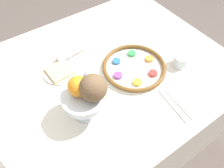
# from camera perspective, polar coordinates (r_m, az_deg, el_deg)

# --- Properties ---
(ground_plane) EXTENTS (8.00, 8.00, 0.00)m
(ground_plane) POSITION_cam_1_polar(r_m,az_deg,el_deg) (1.70, -4.19, -14.66)
(ground_plane) COLOR #564C47
(dining_table) EXTENTS (1.45, 1.00, 0.74)m
(dining_table) POSITION_cam_1_polar(r_m,az_deg,el_deg) (1.37, -5.09, -8.44)
(dining_table) COLOR silver
(dining_table) RESTS_ON ground_plane
(seder_plate) EXTENTS (0.32, 0.32, 0.03)m
(seder_plate) POSITION_cam_1_polar(r_m,az_deg,el_deg) (1.09, 5.79, 4.39)
(seder_plate) COLOR silver
(seder_plate) RESTS_ON dining_table
(wine_glass) EXTENTS (0.07, 0.07, 0.12)m
(wine_glass) POSITION_cam_1_polar(r_m,az_deg,el_deg) (0.96, -6.68, 2.13)
(wine_glass) COLOR silver
(wine_glass) RESTS_ON dining_table
(fruit_stand) EXTENTS (0.18, 0.18, 0.13)m
(fruit_stand) POSITION_cam_1_polar(r_m,az_deg,el_deg) (0.87, -7.29, -3.98)
(fruit_stand) COLOR silver
(fruit_stand) RESTS_ON dining_table
(orange_fruit) EXTENTS (0.08, 0.08, 0.08)m
(orange_fruit) POSITION_cam_1_polar(r_m,az_deg,el_deg) (0.82, -8.77, -0.62)
(orange_fruit) COLOR orange
(orange_fruit) RESTS_ON fruit_stand
(coconut) EXTENTS (0.11, 0.11, 0.11)m
(coconut) POSITION_cam_1_polar(r_m,az_deg,el_deg) (0.79, -4.97, -0.99)
(coconut) COLOR brown
(coconut) RESTS_ON fruit_stand
(bread_plate) EXTENTS (0.17, 0.17, 0.02)m
(bread_plate) POSITION_cam_1_polar(r_m,az_deg,el_deg) (1.11, -13.43, 3.21)
(bread_plate) COLOR beige
(bread_plate) RESTS_ON dining_table
(napkin_roll) EXTENTS (0.17, 0.06, 0.04)m
(napkin_roll) POSITION_cam_1_polar(r_m,az_deg,el_deg) (1.17, -10.70, 8.06)
(napkin_roll) COLOR white
(napkin_roll) RESTS_ON dining_table
(cup_near) EXTENTS (0.08, 0.08, 0.06)m
(cup_near) POSITION_cam_1_polar(r_m,az_deg,el_deg) (0.90, -23.56, -17.65)
(cup_near) COLOR silver
(cup_near) RESTS_ON dining_table
(cup_mid) EXTENTS (0.08, 0.08, 0.06)m
(cup_mid) POSITION_cam_1_polar(r_m,az_deg,el_deg) (1.15, 17.52, 5.90)
(cup_mid) COLOR silver
(cup_mid) RESTS_ON dining_table
(fork_left) EXTENTS (0.03, 0.20, 0.01)m
(fork_left) POSITION_cam_1_polar(r_m,az_deg,el_deg) (1.02, 16.97, -4.60)
(fork_left) COLOR silver
(fork_left) RESTS_ON dining_table
(fork_right) EXTENTS (0.04, 0.20, 0.01)m
(fork_right) POSITION_cam_1_polar(r_m,az_deg,el_deg) (1.00, 15.79, -5.45)
(fork_right) COLOR silver
(fork_right) RESTS_ON dining_table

